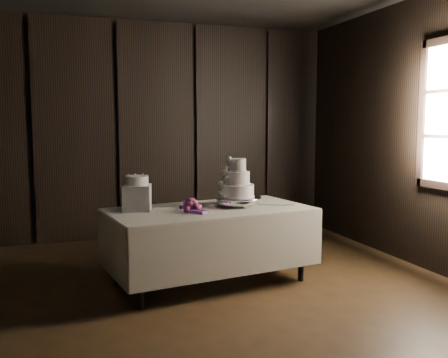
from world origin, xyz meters
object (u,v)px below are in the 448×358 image
(bouquet, at_px, (190,206))
(small_cake, at_px, (137,180))
(wedding_cake, at_px, (236,182))
(display_table, at_px, (210,242))
(box_pedestal, at_px, (137,198))
(cake_stand, at_px, (238,202))

(bouquet, xyz_separation_m, small_cake, (-0.47, 0.22, 0.24))
(wedding_cake, height_order, bouquet, wedding_cake)
(display_table, height_order, bouquet, bouquet)
(display_table, distance_m, bouquet, 0.48)
(display_table, relative_size, box_pedestal, 8.20)
(cake_stand, relative_size, box_pedestal, 1.86)
(cake_stand, distance_m, wedding_cake, 0.20)
(bouquet, xyz_separation_m, box_pedestal, (-0.47, 0.22, 0.07))
(bouquet, height_order, box_pedestal, box_pedestal)
(box_pedestal, height_order, small_cake, small_cake)
(display_table, xyz_separation_m, cake_stand, (0.32, 0.06, 0.39))
(display_table, relative_size, bouquet, 5.87)
(wedding_cake, height_order, box_pedestal, wedding_cake)
(wedding_cake, relative_size, bouquet, 1.09)
(cake_stand, xyz_separation_m, bouquet, (-0.55, -0.18, 0.01))
(wedding_cake, xyz_separation_m, bouquet, (-0.52, -0.16, -0.19))
(wedding_cake, xyz_separation_m, small_cake, (-0.99, 0.06, 0.05))
(wedding_cake, height_order, small_cake, wedding_cake)
(wedding_cake, bearing_deg, box_pedestal, -175.50)
(cake_stand, bearing_deg, small_cake, 177.56)
(bouquet, height_order, small_cake, small_cake)
(bouquet, bearing_deg, box_pedestal, 155.03)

